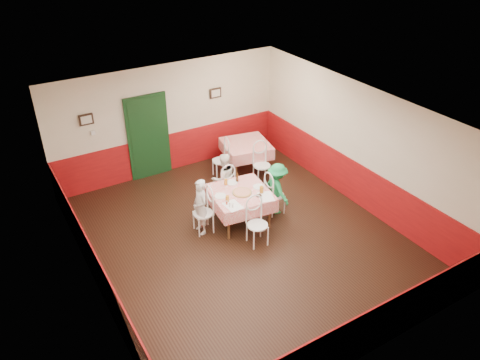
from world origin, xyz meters
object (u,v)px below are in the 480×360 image
second_table (246,156)px  glass_c (226,182)px  glass_b (262,190)px  main_table (240,207)px  glass_a (227,199)px  chair_near (258,225)px  chair_right (275,195)px  beer_bottle (237,177)px  chair_left (203,213)px  pizza (242,192)px  chair_far (225,185)px  diner_far (224,178)px  chair_second_a (221,161)px  diner_right (277,189)px  diner_left (200,207)px  wallet (259,195)px  chair_second_b (262,166)px

second_table → glass_c: (-1.45, -1.52, 0.45)m
glass_b → main_table: bearing=144.1°
glass_a → glass_c: 0.67m
second_table → glass_a: (-1.76, -2.12, 0.45)m
chair_near → glass_c: (-0.01, 1.26, 0.38)m
main_table → chair_right: 0.85m
chair_near → beer_bottle: beer_bottle is taller
glass_b → glass_c: (-0.48, 0.68, -0.01)m
chair_left → glass_b: 1.32m
chair_right → glass_b: size_ratio=5.88×
pizza → chair_far: bearing=84.8°
glass_a → diner_far: (0.52, 1.08, -0.22)m
chair_second_a → beer_bottle: beer_bottle is taller
chair_right → glass_c: bearing=62.9°
beer_bottle → glass_b: bearing=-72.6°
glass_c → chair_right: bearing=-28.0°
glass_b → diner_right: 0.60m
chair_near → glass_a: 0.82m
chair_left → diner_far: size_ratio=0.74×
chair_right → chair_near: same height
chair_left → glass_c: chair_left is taller
chair_second_a → beer_bottle: bearing=-4.8°
chair_second_a → beer_bottle: size_ratio=4.25×
diner_right → pizza: bearing=89.2°
diner_left → diner_far: diner_left is taller
chair_far → diner_far: (0.01, 0.05, 0.16)m
glass_a → diner_far: diner_far is taller
chair_near → glass_c: bearing=96.3°
wallet → beer_bottle: bearing=103.3°
diner_far → second_table: bearing=-136.8°
chair_near → glass_c: size_ratio=6.85×
wallet → glass_b: bearing=38.6°
chair_second_a → glass_b: 2.24m
main_table → pizza: 0.40m
glass_a → beer_bottle: beer_bottle is taller
chair_second_a → diner_right: size_ratio=0.74×
diner_right → wallet: bearing=112.4°
chair_near → diner_right: size_ratio=0.74×
pizza → chair_left: bearing=169.7°
main_table → second_table: same height
main_table → pizza: (0.01, -0.06, 0.40)m
chair_far → chair_second_a: bearing=-114.3°
main_table → chair_near: 0.85m
second_table → pizza: (-1.33, -1.99, 0.40)m
second_table → chair_second_b: bearing=-90.0°
beer_bottle → chair_right: bearing=-35.7°
pizza → diner_right: diner_right is taller
chair_left → glass_c: 0.88m
pizza → diner_right: bearing=-2.8°
main_table → wallet: size_ratio=11.09×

